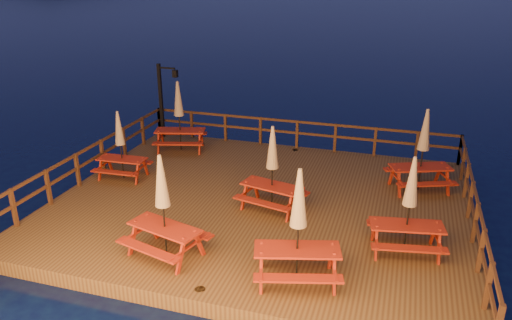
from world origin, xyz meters
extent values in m
plane|color=black|center=(0.00, 0.00, 0.00)|extent=(500.00, 500.00, 0.00)
cube|color=#4A2F18|center=(0.00, 0.00, 0.20)|extent=(12.00, 10.00, 0.40)
cylinder|color=#341E10|center=(-5.60, 4.60, -0.30)|extent=(0.24, 0.24, 1.40)
cylinder|color=#341E10|center=(0.00, -4.60, -0.30)|extent=(0.24, 0.24, 1.40)
cylinder|color=#341E10|center=(0.00, 4.60, -0.30)|extent=(0.24, 0.24, 1.40)
cylinder|color=#341E10|center=(5.60, 4.60, -0.30)|extent=(0.24, 0.24, 1.40)
cube|color=#341E10|center=(0.00, 4.85, 1.45)|extent=(11.70, 0.06, 0.09)
cube|color=#341E10|center=(0.00, 4.85, 1.01)|extent=(11.70, 0.06, 0.09)
cube|color=#341E10|center=(-4.68, 4.85, 0.95)|extent=(0.10, 0.10, 1.10)
cube|color=#341E10|center=(0.00, 4.85, 0.95)|extent=(0.10, 0.10, 1.10)
cube|color=#341E10|center=(4.68, 4.85, 0.95)|extent=(0.10, 0.10, 1.10)
cube|color=#341E10|center=(-5.85, 0.00, 1.45)|extent=(0.06, 9.70, 0.09)
cube|color=#341E10|center=(-5.85, 0.00, 1.01)|extent=(0.06, 9.70, 0.09)
cube|color=#341E10|center=(-5.85, -3.88, 0.95)|extent=(0.10, 0.10, 1.10)
cube|color=#341E10|center=(-5.85, 0.00, 0.95)|extent=(0.10, 0.10, 1.10)
cube|color=#341E10|center=(-5.85, 3.88, 0.95)|extent=(0.10, 0.10, 1.10)
cube|color=#341E10|center=(5.85, 0.00, 1.45)|extent=(0.06, 9.70, 0.09)
cube|color=#341E10|center=(5.85, 0.00, 1.01)|extent=(0.06, 9.70, 0.09)
cube|color=#341E10|center=(5.85, -3.88, 0.95)|extent=(0.10, 0.10, 1.10)
cube|color=#341E10|center=(5.85, 0.00, 0.95)|extent=(0.10, 0.10, 1.10)
cube|color=#341E10|center=(5.85, 3.88, 0.95)|extent=(0.10, 0.10, 1.10)
cube|color=black|center=(-5.55, 4.55, 1.90)|extent=(0.12, 0.12, 3.00)
cube|color=black|center=(-5.20, 4.55, 3.25)|extent=(0.70, 0.06, 0.06)
cube|color=black|center=(-4.85, 4.55, 3.05)|extent=(0.18, 0.18, 0.28)
sphere|color=#FFB566|center=(-4.85, 4.55, 3.05)|extent=(0.14, 0.14, 0.14)
cube|color=maroon|center=(-4.18, 3.32, 1.17)|extent=(1.98, 1.19, 0.05)
cube|color=maroon|center=(-4.34, 3.92, 0.86)|extent=(1.86, 0.77, 0.05)
cube|color=maroon|center=(-4.01, 2.73, 0.86)|extent=(1.86, 0.77, 0.05)
cube|color=maroon|center=(-5.01, 3.44, 0.79)|extent=(0.09, 0.12, 0.77)
cube|color=maroon|center=(-4.83, 2.79, 0.79)|extent=(0.09, 0.12, 0.77)
cube|color=maroon|center=(-3.53, 3.86, 0.79)|extent=(0.09, 0.12, 0.77)
cube|color=maroon|center=(-3.34, 3.20, 0.79)|extent=(0.09, 0.12, 0.77)
cylinder|color=black|center=(-4.18, 3.32, 1.69)|extent=(0.05, 0.05, 2.57)
cone|color=#9B8460|center=(-4.18, 3.32, 2.41)|extent=(0.37, 0.37, 1.29)
sphere|color=black|center=(-4.18, 3.32, 3.00)|extent=(0.07, 0.07, 0.07)
cube|color=maroon|center=(4.51, 2.21, 1.16)|extent=(1.97, 1.35, 0.05)
cube|color=maroon|center=(4.28, 2.78, 0.86)|extent=(1.81, 0.95, 0.05)
cube|color=maroon|center=(4.73, 1.64, 0.86)|extent=(1.81, 0.95, 0.05)
cube|color=maroon|center=(3.67, 2.24, 0.78)|extent=(0.09, 0.12, 0.76)
cube|color=maroon|center=(3.92, 1.61, 0.78)|extent=(0.09, 0.12, 0.76)
cube|color=maroon|center=(5.09, 2.81, 0.78)|extent=(0.09, 0.12, 0.76)
cube|color=maroon|center=(5.34, 2.19, 0.78)|extent=(0.09, 0.12, 0.76)
cylinder|color=black|center=(4.51, 2.21, 1.67)|extent=(0.04, 0.04, 2.55)
cone|color=#9B8460|center=(4.51, 2.21, 2.39)|extent=(0.37, 0.37, 1.27)
sphere|color=black|center=(4.51, 2.21, 2.98)|extent=(0.07, 0.07, 0.07)
cube|color=maroon|center=(0.47, -0.44, 1.13)|extent=(1.86, 1.06, 0.05)
cube|color=maroon|center=(0.60, 0.13, 0.84)|extent=(1.77, 0.66, 0.05)
cube|color=maroon|center=(0.34, -1.01, 0.84)|extent=(1.77, 0.66, 0.05)
cube|color=maroon|center=(-0.17, 0.04, 0.77)|extent=(0.08, 0.11, 0.73)
cube|color=maroon|center=(-0.32, -0.58, 0.77)|extent=(0.08, 0.11, 0.73)
cube|color=maroon|center=(1.25, -0.29, 0.77)|extent=(0.08, 0.11, 0.73)
cube|color=maroon|center=(1.11, -0.91, 0.77)|extent=(0.08, 0.11, 0.73)
cylinder|color=black|center=(0.47, -0.44, 1.62)|extent=(0.04, 0.04, 2.44)
cone|color=#9B8460|center=(0.47, -0.44, 2.30)|extent=(0.35, 0.35, 1.22)
sphere|color=black|center=(0.47, -0.44, 2.87)|extent=(0.07, 0.07, 0.07)
cube|color=maroon|center=(-4.85, 0.32, 1.06)|extent=(1.62, 0.70, 0.04)
cube|color=maroon|center=(-4.88, 0.85, 0.80)|extent=(1.61, 0.33, 0.04)
cube|color=maroon|center=(-4.82, -0.21, 0.80)|extent=(1.61, 0.33, 0.04)
cube|color=maroon|center=(-5.53, 0.57, 0.73)|extent=(0.06, 0.09, 0.66)
cube|color=maroon|center=(-5.50, -0.01, 0.73)|extent=(0.06, 0.09, 0.66)
cube|color=maroon|center=(-4.20, 0.64, 0.73)|extent=(0.06, 0.09, 0.66)
cube|color=maroon|center=(-4.17, 0.06, 0.73)|extent=(0.06, 0.09, 0.66)
cylinder|color=black|center=(-4.85, 0.32, 1.51)|extent=(0.04, 0.04, 2.22)
cone|color=#9B8460|center=(-4.85, 0.32, 2.13)|extent=(0.32, 0.32, 1.11)
sphere|color=black|center=(-4.85, 0.32, 2.64)|extent=(0.06, 0.06, 0.06)
cube|color=maroon|center=(1.93, -3.64, 1.19)|extent=(2.01, 1.21, 0.05)
cube|color=maroon|center=(1.76, -3.04, 0.87)|extent=(1.90, 0.79, 0.05)
cube|color=maroon|center=(2.10, -4.25, 0.87)|extent=(1.90, 0.79, 0.05)
cube|color=maroon|center=(1.08, -3.52, 0.79)|extent=(0.09, 0.12, 0.79)
cube|color=maroon|center=(1.27, -4.19, 0.79)|extent=(0.09, 0.12, 0.79)
cube|color=maroon|center=(2.60, -3.10, 0.79)|extent=(0.09, 0.12, 0.79)
cube|color=maroon|center=(2.78, -3.76, 0.79)|extent=(0.09, 0.12, 0.79)
cylinder|color=black|center=(1.93, -3.64, 1.71)|extent=(0.05, 0.05, 2.62)
cone|color=#9B8460|center=(1.93, -3.64, 2.44)|extent=(0.38, 0.38, 1.31)
sphere|color=black|center=(1.93, -3.64, 3.05)|extent=(0.07, 0.07, 0.07)
cube|color=maroon|center=(-1.32, -3.56, 1.16)|extent=(1.94, 1.16, 0.05)
cube|color=maroon|center=(-1.16, -2.97, 0.86)|extent=(1.83, 0.75, 0.05)
cube|color=maroon|center=(-1.48, -4.14, 0.86)|extent=(1.83, 0.75, 0.05)
cube|color=maroon|center=(-1.97, -3.04, 0.78)|extent=(0.09, 0.11, 0.76)
cube|color=maroon|center=(-2.14, -3.68, 0.78)|extent=(0.09, 0.11, 0.76)
cube|color=maroon|center=(-0.50, -3.44, 0.78)|extent=(0.09, 0.11, 0.76)
cube|color=maroon|center=(-0.68, -4.08, 0.78)|extent=(0.09, 0.11, 0.76)
cylinder|color=black|center=(-1.32, -3.56, 1.66)|extent=(0.04, 0.04, 2.53)
cone|color=#9B8460|center=(-1.32, -3.56, 2.37)|extent=(0.36, 0.36, 1.26)
sphere|color=black|center=(-1.32, -3.56, 2.96)|extent=(0.07, 0.07, 0.07)
cube|color=maroon|center=(4.20, -1.70, 1.13)|extent=(1.85, 0.98, 0.05)
cube|color=maroon|center=(4.09, -1.12, 0.84)|extent=(1.77, 0.58, 0.05)
cube|color=maroon|center=(4.30, -2.27, 0.84)|extent=(1.77, 0.58, 0.05)
cube|color=maroon|center=(3.42, -1.51, 0.76)|extent=(0.07, 0.11, 0.73)
cube|color=maroon|center=(3.54, -2.14, 0.76)|extent=(0.07, 0.11, 0.73)
cube|color=maroon|center=(4.86, -1.25, 0.76)|extent=(0.07, 0.11, 0.73)
cube|color=maroon|center=(4.97, -1.88, 0.76)|extent=(0.07, 0.11, 0.73)
cylinder|color=black|center=(4.20, -1.70, 1.62)|extent=(0.04, 0.04, 2.43)
cone|color=#9B8460|center=(4.20, -1.70, 2.30)|extent=(0.35, 0.35, 1.22)
sphere|color=black|center=(4.20, -1.70, 2.86)|extent=(0.07, 0.07, 0.07)
camera|label=1|loc=(3.86, -12.93, 6.99)|focal=35.00mm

